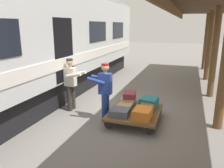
% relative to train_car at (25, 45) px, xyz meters
% --- Properties ---
extents(ground_plane, '(60.00, 60.00, 0.00)m').
position_rel_train_car_xyz_m(ground_plane, '(-3.76, -0.00, -2.06)').
color(ground_plane, slate).
extents(train_car, '(3.02, 16.24, 4.00)m').
position_rel_train_car_xyz_m(train_car, '(0.00, 0.00, 0.00)').
color(train_car, silver).
rests_on(train_car, ground_plane).
extents(luggage_cart, '(1.40, 1.73, 0.32)m').
position_rel_train_car_xyz_m(luggage_cart, '(-3.92, 0.32, -1.79)').
color(luggage_cart, brown).
rests_on(luggage_cart, ground_plane).
extents(suitcase_teal_softside, '(0.56, 0.60, 0.28)m').
position_rel_train_car_xyz_m(suitcase_teal_softside, '(-4.24, -0.16, -1.60)').
color(suitcase_teal_softside, '#1E666B').
rests_on(suitcase_teal_softside, luggage_cart).
extents(suitcase_tan_vintage, '(0.45, 0.64, 0.16)m').
position_rel_train_car_xyz_m(suitcase_tan_vintage, '(-3.61, 0.32, -1.66)').
color(suitcase_tan_vintage, tan).
rests_on(suitcase_tan_vintage, luggage_cart).
extents(suitcase_brown_leather, '(0.44, 0.52, 0.21)m').
position_rel_train_car_xyz_m(suitcase_brown_leather, '(-4.24, 0.32, -1.64)').
color(suitcase_brown_leather, brown).
rests_on(suitcase_brown_leather, luggage_cart).
extents(suitcase_orange_carryall, '(0.46, 0.60, 0.28)m').
position_rel_train_car_xyz_m(suitcase_orange_carryall, '(-4.24, 0.79, -1.60)').
color(suitcase_orange_carryall, '#CC6B23').
rests_on(suitcase_orange_carryall, luggage_cart).
extents(suitcase_cream_canvas, '(0.45, 0.51, 0.23)m').
position_rel_train_car_xyz_m(suitcase_cream_canvas, '(-3.61, -0.16, -1.62)').
color(suitcase_cream_canvas, beige).
rests_on(suitcase_cream_canvas, luggage_cart).
extents(suitcase_slate_roller, '(0.54, 0.50, 0.19)m').
position_rel_train_car_xyz_m(suitcase_slate_roller, '(-3.61, 0.79, -1.64)').
color(suitcase_slate_roller, '#4C515B').
rests_on(suitcase_slate_roller, luggage_cart).
extents(suitcase_burgundy_valise, '(0.44, 0.55, 0.17)m').
position_rel_train_car_xyz_m(suitcase_burgundy_valise, '(-3.64, -0.15, -1.42)').
color(suitcase_burgundy_valise, maroon).
rests_on(suitcase_burgundy_valise, suitcase_cream_canvas).
extents(porter_in_overalls, '(0.67, 0.44, 1.70)m').
position_rel_train_car_xyz_m(porter_in_overalls, '(-3.07, 0.53, -1.14)').
color(porter_in_overalls, navy).
rests_on(porter_in_overalls, ground_plane).
extents(porter_by_door, '(0.68, 0.45, 1.70)m').
position_rel_train_car_xyz_m(porter_by_door, '(-1.74, 0.09, -1.14)').
color(porter_by_door, '#332D28').
rests_on(porter_by_door, ground_plane).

